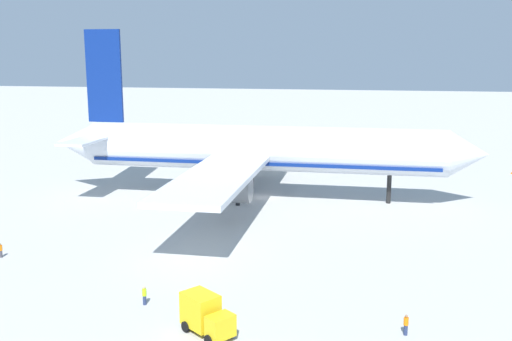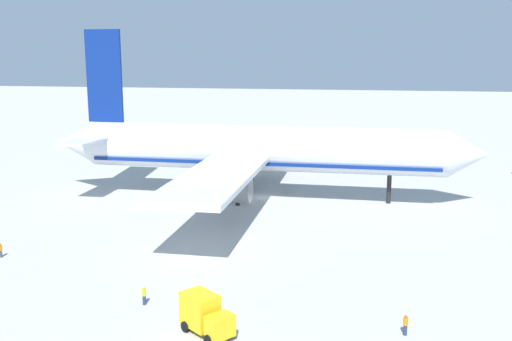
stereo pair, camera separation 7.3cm
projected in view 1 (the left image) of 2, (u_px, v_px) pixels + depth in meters
The scene contains 8 objects.
ground_plane at pixel (262, 197), 93.01m from camera, with size 600.00×600.00×0.00m, color #B2B2AD.
airliner at pixel (255, 149), 91.64m from camera, with size 69.52×67.55×26.55m.
service_truck_0 at pixel (205, 314), 47.21m from camera, with size 5.21×4.64×3.24m.
ground_worker_0 at pixel (406, 325), 47.07m from camera, with size 0.56×0.56×1.77m.
ground_worker_2 at pixel (1, 250), 65.21m from camera, with size 0.49×0.49×1.66m.
ground_worker_3 at pixel (144, 295), 52.81m from camera, with size 0.46×0.46×1.79m.
traffic_cone_0 at pixel (146, 160), 124.96m from camera, with size 0.36×0.36×0.55m, color orange.
traffic_cone_3 at pixel (512, 173), 111.20m from camera, with size 0.36×0.36×0.55m, color orange.
Camera 1 is at (17.05, -88.75, 22.43)m, focal length 40.59 mm.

